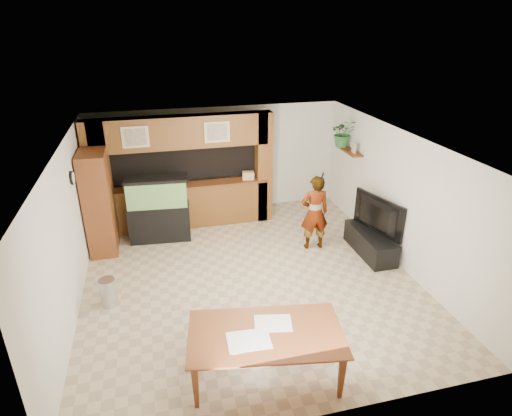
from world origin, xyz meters
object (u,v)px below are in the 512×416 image
object	(u,v)px
aquarium	(159,210)
television	(374,216)
pantry_cabinet	(99,203)
person	(315,213)
dining_table	(266,356)

from	to	relation	value
aquarium	television	world-z (taller)	aquarium
pantry_cabinet	television	world-z (taller)	pantry_cabinet
person	dining_table	size ratio (longest dim) A/B	0.79
pantry_cabinet	person	bearing A→B (deg)	-12.95
aquarium	pantry_cabinet	bearing A→B (deg)	-165.58
person	aquarium	bearing A→B (deg)	-16.63
pantry_cabinet	aquarium	distance (m)	1.24
pantry_cabinet	person	xyz separation A→B (m)	(4.29, -0.99, -0.26)
television	person	world-z (taller)	person
television	dining_table	size ratio (longest dim) A/B	0.64
pantry_cabinet	aquarium	size ratio (longest dim) A/B	1.48
aquarium	television	size ratio (longest dim) A/B	1.10
person	dining_table	bearing A→B (deg)	63.24
person	television	bearing A→B (deg)	157.56
person	pantry_cabinet	bearing A→B (deg)	-8.92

